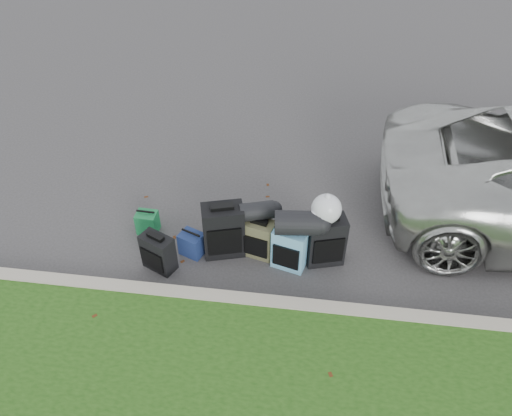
# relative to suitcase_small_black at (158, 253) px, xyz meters

# --- Properties ---
(ground) EXTENTS (120.00, 120.00, 0.00)m
(ground) POSITION_rel_suitcase_small_black_xyz_m (1.28, 0.51, -0.26)
(ground) COLOR #383535
(ground) RESTS_ON ground
(curb) EXTENTS (120.00, 0.18, 0.15)m
(curb) POSITION_rel_suitcase_small_black_xyz_m (1.28, -0.49, -0.19)
(curb) COLOR #9E937F
(curb) RESTS_ON ground
(suitcase_small_black) EXTENTS (0.48, 0.39, 0.53)m
(suitcase_small_black) POSITION_rel_suitcase_small_black_xyz_m (0.00, 0.00, 0.00)
(suitcase_small_black) COLOR black
(suitcase_small_black) RESTS_ON ground
(suitcase_large_black_left) EXTENTS (0.60, 0.46, 0.77)m
(suitcase_large_black_left) POSITION_rel_suitcase_small_black_xyz_m (0.79, 0.39, 0.12)
(suitcase_large_black_left) COLOR black
(suitcase_large_black_left) RESTS_ON ground
(suitcase_olive) EXTENTS (0.46, 0.35, 0.56)m
(suitcase_olive) POSITION_rel_suitcase_small_black_xyz_m (1.26, 0.41, 0.02)
(suitcase_olive) COLOR #3F3E27
(suitcase_olive) RESTS_ON ground
(suitcase_teal) EXTENTS (0.48, 0.36, 0.61)m
(suitcase_teal) POSITION_rel_suitcase_small_black_xyz_m (1.67, 0.25, 0.04)
(suitcase_teal) COLOR teal
(suitcase_teal) RESTS_ON ground
(suitcase_large_black_right) EXTENTS (0.54, 0.41, 0.72)m
(suitcase_large_black_right) POSITION_rel_suitcase_small_black_xyz_m (2.13, 0.40, 0.10)
(suitcase_large_black_right) COLOR black
(suitcase_large_black_right) RESTS_ON ground
(tote_green) EXTENTS (0.29, 0.24, 0.32)m
(tote_green) POSITION_rel_suitcase_small_black_xyz_m (-0.35, 0.65, -0.10)
(tote_green) COLOR #1A763C
(tote_green) RESTS_ON ground
(tote_navy) EXTENTS (0.38, 0.34, 0.33)m
(tote_navy) POSITION_rel_suitcase_small_black_xyz_m (0.36, 0.31, -0.10)
(tote_navy) COLOR navy
(tote_navy) RESTS_ON ground
(duffel_left) EXTENTS (0.50, 0.36, 0.24)m
(duffel_left) POSITION_rel_suitcase_small_black_xyz_m (1.22, 0.50, 0.41)
(duffel_left) COLOR black
(duffel_left) RESTS_ON suitcase_olive
(duffel_right) EXTENTS (0.58, 0.36, 0.31)m
(duffel_right) POSITION_rel_suitcase_small_black_xyz_m (1.75, 0.25, 0.50)
(duffel_right) COLOR black
(duffel_right) RESTS_ON suitcase_teal
(trash_bag) EXTENTS (0.38, 0.38, 0.38)m
(trash_bag) POSITION_rel_suitcase_small_black_xyz_m (2.09, 0.38, 0.65)
(trash_bag) COLOR silver
(trash_bag) RESTS_ON suitcase_large_black_right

